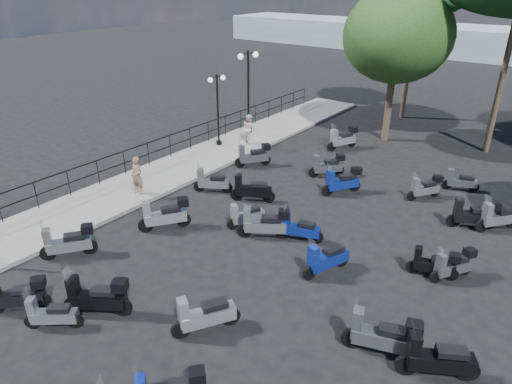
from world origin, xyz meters
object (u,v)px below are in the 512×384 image
Objects in this scene: scooter_19 at (326,259)px; scooter_4 at (212,182)px; broadleaf_tree at (398,36)px; scooter_24 at (436,359)px; scooter_15 at (425,188)px; pine_2 at (418,0)px; pedestrian_far at (249,129)px; scooter_21 at (460,182)px; scooter_3 at (252,190)px; scooter_1 at (68,243)px; woman at (137,176)px; scooter_9 at (327,166)px; scooter_6 at (18,296)px; scooter_26 at (453,266)px; scooter_0 at (51,315)px; scooter_25 at (434,264)px; scooter_20 at (473,215)px; scooter_5 at (253,156)px; scooter_14 at (300,229)px; scooter_16 at (342,182)px; lamp_post_1 at (218,106)px; scooter_7 at (97,297)px; lamp_post_2 at (248,87)px; scooter_2 at (165,215)px; scooter_8 at (246,216)px; scooter_27 at (498,218)px; scooter_12 at (204,316)px; scooter_18 at (382,336)px; scooter_13 at (265,224)px; scooter_10 at (343,139)px.

scooter_4 is at bearing 2.17° from scooter_19.
scooter_24 is at bearing -63.43° from broadleaf_tree.
pine_2 is at bearing -30.48° from scooter_15.
scooter_21 is at bearing -151.90° from pedestrian_far.
scooter_1 is at bearing 132.67° from scooter_3.
woman is 0.20× the size of pine_2.
scooter_4 is 1.07× the size of scooter_9.
scooter_26 is (8.83, 8.50, -0.03)m from scooter_6.
pedestrian_far is 1.23× the size of scooter_0.
scooter_4 is at bearing 69.06° from scooter_25.
scooter_20 is 15.37m from pine_2.
scooter_5 is 0.89× the size of scooter_24.
scooter_5 is at bearing 30.68° from scooter_14.
broadleaf_tree is (-1.30, 7.54, 4.90)m from scooter_16.
scooter_16 is 6.02m from scooter_25.
scooter_1 is (2.98, -10.62, -1.70)m from lamp_post_1.
pine_2 is (-2.16, 12.29, 6.33)m from scooter_16.
woman is 0.96× the size of scooter_3.
scooter_26 is (13.09, -4.43, -1.77)m from lamp_post_1.
woman reaches higher than scooter_7.
broadleaf_tree is (-7.42, 14.84, 4.92)m from scooter_24.
scooter_19 reaches higher than scooter_16.
scooter_0 is at bearing -56.43° from lamp_post_2.
scooter_14 is at bearing -116.83° from scooter_2.
pedestrian_far reaches higher than scooter_3.
scooter_0 is 3.36m from scooter_1.
scooter_20 is 7.66m from scooter_24.
scooter_2 is 1.20× the size of scooter_15.
scooter_8 is at bearing 95.59° from scooter_20.
scooter_16 is (6.41, 5.27, -0.40)m from woman.
scooter_26 is at bearing -93.58° from scooter_6.
scooter_4 is 5.03m from scooter_14.
scooter_7 is 1.04× the size of scooter_16.
scooter_9 is at bearing 34.48° from scooter_27.
scooter_15 is 0.79× the size of scooter_19.
scooter_14 is 12.87m from broadleaf_tree.
scooter_9 is 10.82m from scooter_12.
scooter_1 is 0.19× the size of broadleaf_tree.
scooter_25 is (6.33, 0.99, 0.03)m from scooter_8.
scooter_19 is at bearing 98.19° from scooter_27.
scooter_4 reaches higher than scooter_25.
scooter_8 is at bearing 47.18° from scooter_18.
scooter_26 is at bearing -77.59° from scooter_7.
scooter_4 is at bearing -24.42° from scooter_0.
scooter_27 is at bearing -27.41° from scooter_24.
scooter_20 reaches higher than scooter_0.
scooter_13 is at bearing -84.31° from pine_2.
scooter_5 reaches higher than scooter_25.
scooter_7 is 0.96× the size of scooter_10.
scooter_19 is 19.22m from pine_2.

